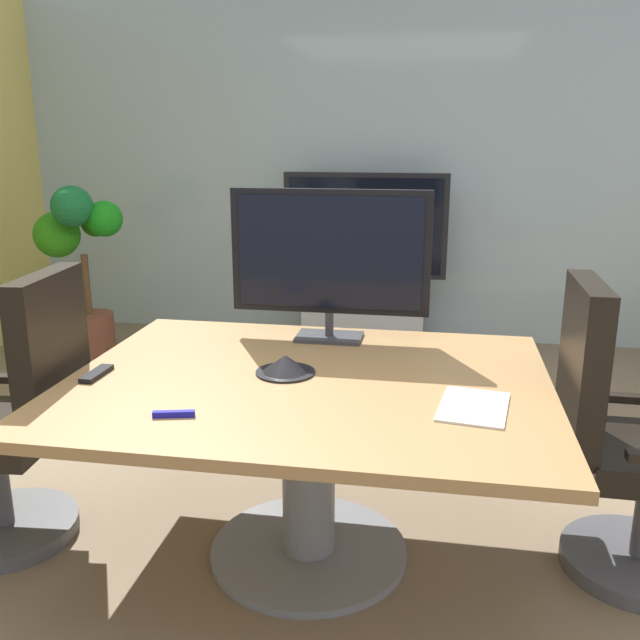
# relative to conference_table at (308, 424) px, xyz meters

# --- Properties ---
(ground_plane) EXTENTS (7.10, 7.10, 0.00)m
(ground_plane) POSITION_rel_conference_table_xyz_m (0.01, 0.01, -0.55)
(ground_plane) COLOR #7A664C
(wall_back_glass_partition) EXTENTS (5.80, 0.10, 2.63)m
(wall_back_glass_partition) POSITION_rel_conference_table_xyz_m (0.01, 3.06, 0.77)
(wall_back_glass_partition) COLOR #9EB2B7
(wall_back_glass_partition) RESTS_ON ground
(conference_table) EXTENTS (1.73, 1.35, 0.73)m
(conference_table) POSITION_rel_conference_table_xyz_m (0.00, 0.00, 0.00)
(conference_table) COLOR olive
(conference_table) RESTS_ON ground
(office_chair_left) EXTENTS (0.61, 0.59, 1.09)m
(office_chair_left) POSITION_rel_conference_table_xyz_m (-1.14, -0.08, -0.09)
(office_chair_left) COLOR #4C4C51
(office_chair_left) RESTS_ON ground
(office_chair_right) EXTENTS (0.60, 0.57, 1.09)m
(office_chair_right) POSITION_rel_conference_table_xyz_m (1.14, 0.12, -0.09)
(office_chair_right) COLOR #4C4C51
(office_chair_right) RESTS_ON ground
(tv_monitor) EXTENTS (0.84, 0.18, 0.64)m
(tv_monitor) POSITION_rel_conference_table_xyz_m (-0.00, 0.50, 0.54)
(tv_monitor) COLOR #333338
(tv_monitor) RESTS_ON conference_table
(wall_display_unit) EXTENTS (1.20, 0.36, 1.31)m
(wall_display_unit) POSITION_rel_conference_table_xyz_m (-0.09, 2.71, -0.10)
(wall_display_unit) COLOR #B7BABC
(wall_display_unit) RESTS_ON ground
(potted_plant) EXTENTS (0.67, 0.61, 1.24)m
(potted_plant) POSITION_rel_conference_table_xyz_m (-2.09, 2.17, 0.18)
(potted_plant) COLOR brown
(potted_plant) RESTS_ON ground
(conference_phone) EXTENTS (0.22, 0.22, 0.07)m
(conference_phone) POSITION_rel_conference_table_xyz_m (-0.09, 0.03, 0.21)
(conference_phone) COLOR black
(conference_phone) RESTS_ON conference_table
(remote_control) EXTENTS (0.05, 0.17, 0.02)m
(remote_control) POSITION_rel_conference_table_xyz_m (-0.76, -0.11, 0.19)
(remote_control) COLOR black
(remote_control) RESTS_ON conference_table
(whiteboard_marker) EXTENTS (0.13, 0.05, 0.02)m
(whiteboard_marker) POSITION_rel_conference_table_xyz_m (-0.35, -0.42, 0.19)
(whiteboard_marker) COLOR #1919A5
(whiteboard_marker) RESTS_ON conference_table
(paper_notepad) EXTENTS (0.25, 0.33, 0.01)m
(paper_notepad) POSITION_rel_conference_table_xyz_m (0.58, -0.18, 0.18)
(paper_notepad) COLOR white
(paper_notepad) RESTS_ON conference_table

